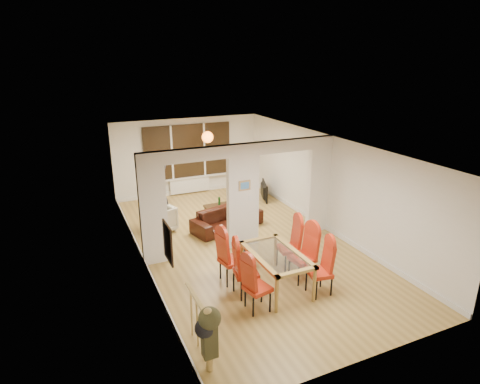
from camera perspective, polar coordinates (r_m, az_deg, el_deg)
floor at (r=10.26m, az=0.40°, el=-7.46°), size 5.00×9.00×0.01m
room_walls at (r=9.76m, az=0.42°, el=-0.58°), size 5.00×9.00×2.60m
divider_wall at (r=9.76m, az=0.42°, el=-0.58°), size 5.00×0.18×2.60m
bay_window_blinds at (r=13.71m, az=-7.38°, el=5.80°), size 3.00×0.08×1.80m
radiator at (r=13.99m, az=-7.13°, el=0.97°), size 1.40×0.08×0.50m
pendant_light at (r=12.61m, az=-4.64°, el=7.79°), size 0.36×0.36×0.36m
stair_newel at (r=6.71m, az=-5.99°, el=-17.70°), size 0.40×1.20×1.10m
wall_poster at (r=6.78m, az=-10.24°, el=-7.11°), size 0.04×0.52×0.67m
pillar_photo at (r=9.58m, az=0.66°, el=0.94°), size 0.30×0.03×0.25m
dining_table at (r=8.37m, az=5.12°, el=-11.01°), size 0.92×1.64×0.77m
dining_chair_la at (r=7.60m, az=2.54°, el=-12.97°), size 0.51×0.51×1.07m
dining_chair_lb at (r=8.01m, az=0.87°, el=-10.86°), size 0.53×0.53×1.13m
dining_chair_lc at (r=8.45m, az=-1.17°, el=-9.18°), size 0.54×0.54×1.14m
dining_chair_ra at (r=8.20m, az=11.27°, el=-10.69°), size 0.51×0.51×1.09m
dining_chair_rb at (r=8.59m, az=8.85°, el=-8.86°), size 0.53×0.53×1.16m
dining_chair_rc at (r=9.01m, az=6.96°, el=-7.52°), size 0.51×0.51×1.13m
sofa at (r=11.06m, az=-1.83°, el=-3.79°), size 2.14×1.29×0.59m
armchair at (r=11.07m, az=-11.52°, el=-3.79°), size 0.97×0.98×0.72m
person at (r=11.07m, az=-11.29°, el=-0.51°), size 0.73×0.51×1.90m
television at (r=13.34m, az=3.10°, el=0.17°), size 0.99×0.46×0.58m
coffee_table at (r=12.24m, az=-2.48°, el=-2.38°), size 1.14×0.70×0.25m
bottle at (r=12.11m, az=-2.97°, el=-1.29°), size 0.07×0.07×0.28m
bowl at (r=12.20m, az=-1.64°, el=-1.69°), size 0.21×0.21×0.05m
shoes at (r=9.79m, az=0.76°, el=-8.45°), size 0.26×0.28×0.11m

